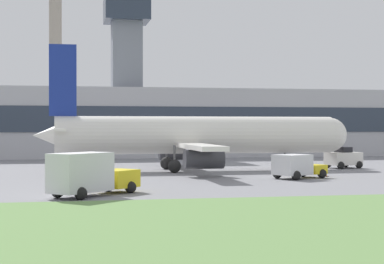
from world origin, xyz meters
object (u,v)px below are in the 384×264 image
Objects in this scene: baggage_truck at (90,175)px; fuel_truck at (297,167)px; pushback_tug at (343,159)px; airplane at (193,136)px.

baggage_truck reaches higher than fuel_truck.
fuel_truck is (15.73, 9.30, -0.30)m from baggage_truck.
fuel_truck is (-8.59, -10.69, 0.01)m from pushback_tug.
airplane is 11.79m from fuel_truck.
pushback_tug is 0.61× the size of baggage_truck.
baggage_truck is (-24.32, -19.99, 0.31)m from pushback_tug.
pushback_tug is 13.72m from fuel_truck.
baggage_truck is 18.27m from fuel_truck.
baggage_truck is 1.22× the size of fuel_truck.
pushback_tug is 31.49m from baggage_truck.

